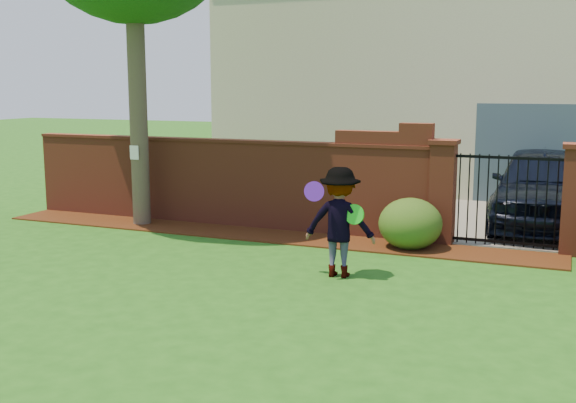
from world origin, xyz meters
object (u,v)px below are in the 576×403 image
at_px(frisbee_green, 354,214).
at_px(man, 339,223).
at_px(car, 543,188).
at_px(frisbee_purple, 314,191).

bearing_deg(frisbee_green, man, 161.58).
height_order(car, man, man).
bearing_deg(man, frisbee_purple, 45.51).
xyz_separation_m(frisbee_purple, frisbee_green, (0.54, 0.24, -0.34)).
relative_size(man, frisbee_purple, 5.64).
bearing_deg(car, frisbee_purple, -120.14).
xyz_separation_m(car, man, (-2.64, -4.89, 0.02)).
relative_size(man, frisbee_green, 5.53).
height_order(frisbee_purple, frisbee_green, frisbee_purple).
bearing_deg(frisbee_purple, man, 50.26).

